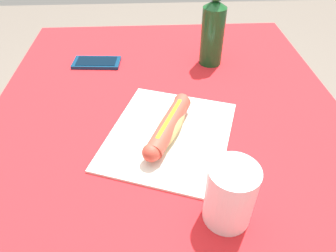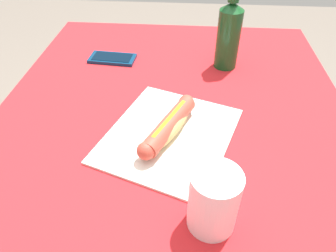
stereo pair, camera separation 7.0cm
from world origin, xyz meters
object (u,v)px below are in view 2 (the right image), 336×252
at_px(hot_dog, 168,125).
at_px(soda_bottle, 229,34).
at_px(drinking_cup, 214,201).
at_px(cell_phone, 112,58).

bearing_deg(hot_dog, soda_bottle, 155.85).
bearing_deg(drinking_cup, cell_phone, -152.16).
bearing_deg(cell_phone, soda_bottle, 88.46).
distance_m(hot_dog, cell_phone, 0.40).
bearing_deg(cell_phone, drinking_cup, 27.84).
xyz_separation_m(cell_phone, drinking_cup, (0.57, 0.30, 0.06)).
bearing_deg(drinking_cup, soda_bottle, 174.00).
bearing_deg(soda_bottle, hot_dog, -24.15).
bearing_deg(hot_dog, drinking_cup, 22.90).
relative_size(hot_dog, soda_bottle, 0.90).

